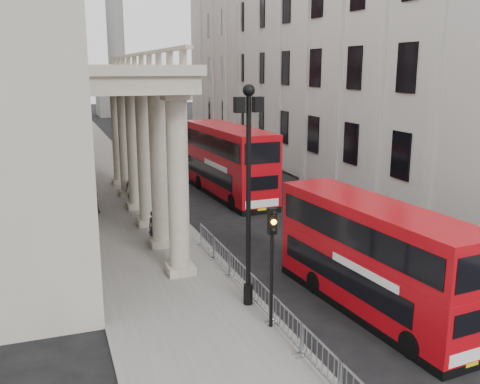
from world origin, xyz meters
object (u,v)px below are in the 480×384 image
(lamp_post_north, at_px, (125,114))
(lamp_post_mid, at_px, (160,133))
(pedestrian_a, at_px, (154,227))
(pedestrian_b, at_px, (93,200))
(bus_far, at_px, (228,160))
(bus_near, at_px, (373,256))
(pedestrian_c, at_px, (132,187))
(monument_column, at_px, (115,30))
(traffic_light, at_px, (272,246))
(lamp_post_south, at_px, (248,182))

(lamp_post_north, bearing_deg, lamp_post_mid, -90.00)
(pedestrian_a, distance_m, pedestrian_b, 7.42)
(lamp_post_mid, relative_size, bus_far, 0.71)
(bus_near, bearing_deg, pedestrian_c, 100.97)
(pedestrian_c, bearing_deg, lamp_post_mid, -32.85)
(pedestrian_a, bearing_deg, bus_near, -68.95)
(bus_near, bearing_deg, lamp_post_north, 92.05)
(monument_column, bearing_deg, traffic_light, -94.13)
(lamp_post_mid, height_order, lamp_post_north, same)
(pedestrian_a, xyz_separation_m, pedestrian_b, (-2.49, 6.99, 0.01))
(lamp_post_south, distance_m, pedestrian_b, 16.70)
(bus_far, distance_m, pedestrian_c, 6.98)
(monument_column, xyz_separation_m, traffic_light, (-6.50, -90.02, -12.88))
(monument_column, xyz_separation_m, lamp_post_south, (-6.60, -88.00, -11.07))
(bus_near, bearing_deg, traffic_light, 177.30)
(pedestrian_a, distance_m, pedestrian_c, 9.80)
(monument_column, height_order, traffic_light, monument_column)
(traffic_light, height_order, pedestrian_c, traffic_light)
(lamp_post_north, xyz_separation_m, pedestrian_c, (-1.58, -13.59, -3.88))
(lamp_post_south, distance_m, pedestrian_a, 9.68)
(bus_far, bearing_deg, lamp_post_south, -109.38)
(lamp_post_mid, bearing_deg, traffic_light, -89.68)
(lamp_post_mid, xyz_separation_m, bus_far, (5.21, 1.87, -2.31))
(monument_column, height_order, bus_far, monument_column)
(lamp_post_mid, bearing_deg, pedestrian_a, -104.85)
(pedestrian_c, bearing_deg, traffic_light, -61.34)
(monument_column, height_order, lamp_post_south, monument_column)
(lamp_post_south, distance_m, bus_near, 5.40)
(bus_near, height_order, pedestrian_c, bus_near)
(lamp_post_north, distance_m, pedestrian_a, 23.79)
(monument_column, height_order, pedestrian_b, monument_column)
(lamp_post_south, bearing_deg, bus_near, -23.26)
(bus_near, xyz_separation_m, pedestrian_c, (-5.85, 20.25, -1.14))
(lamp_post_north, relative_size, pedestrian_c, 4.58)
(lamp_post_south, height_order, lamp_post_mid, same)
(pedestrian_a, relative_size, pedestrian_c, 0.94)
(bus_near, distance_m, pedestrian_a, 12.24)
(lamp_post_north, bearing_deg, pedestrian_c, -96.61)
(pedestrian_c, bearing_deg, bus_near, -49.90)
(lamp_post_mid, xyz_separation_m, pedestrian_b, (-4.45, -0.39, -3.93))
(lamp_post_mid, relative_size, pedestrian_c, 4.58)
(lamp_post_south, xyz_separation_m, traffic_light, (0.10, -2.02, -1.80))
(bus_far, xyz_separation_m, pedestrian_c, (-6.78, 0.54, -1.57))
(bus_far, bearing_deg, pedestrian_a, -130.89)
(bus_far, bearing_deg, lamp_post_mid, -163.39)
(traffic_light, relative_size, pedestrian_c, 2.37)
(traffic_light, bearing_deg, lamp_post_mid, 90.32)
(traffic_light, distance_m, pedestrian_b, 18.33)
(lamp_post_south, bearing_deg, pedestrian_b, 105.91)
(pedestrian_a, bearing_deg, lamp_post_south, -86.96)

